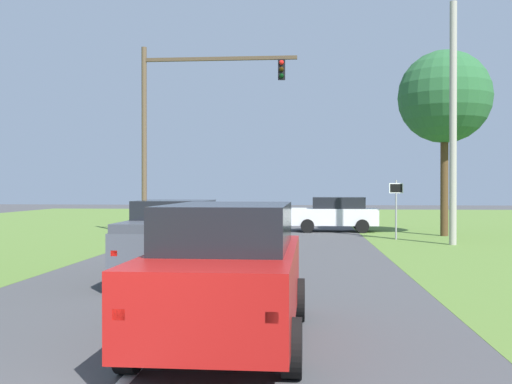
{
  "coord_description": "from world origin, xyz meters",
  "views": [
    {
      "loc": [
        2.11,
        -4.49,
        2.27
      ],
      "look_at": [
        0.12,
        19.78,
        2.08
      ],
      "focal_mm": 42.25,
      "sensor_mm": 36.0,
      "label": 1
    }
  ],
  "objects_px": {
    "traffic_light": "(180,113)",
    "red_suv_near": "(228,270)",
    "utility_pole_right": "(453,123)",
    "crossing_suv_far": "(335,213)",
    "keep_moving_sign": "(396,202)",
    "pickup_truck_lead": "(176,239)",
    "oak_tree_right": "(445,97)"
  },
  "relations": [
    {
      "from": "traffic_light",
      "to": "oak_tree_right",
      "type": "relative_size",
      "value": 1.01
    },
    {
      "from": "traffic_light",
      "to": "crossing_suv_far",
      "type": "bearing_deg",
      "value": 27.04
    },
    {
      "from": "pickup_truck_lead",
      "to": "crossing_suv_far",
      "type": "distance_m",
      "value": 17.07
    },
    {
      "from": "utility_pole_right",
      "to": "red_suv_near",
      "type": "bearing_deg",
      "value": -114.14
    },
    {
      "from": "keep_moving_sign",
      "to": "red_suv_near",
      "type": "bearing_deg",
      "value": -105.95
    },
    {
      "from": "keep_moving_sign",
      "to": "oak_tree_right",
      "type": "xyz_separation_m",
      "value": [
        2.54,
        2.16,
        4.82
      ]
    },
    {
      "from": "crossing_suv_far",
      "to": "red_suv_near",
      "type": "bearing_deg",
      "value": -96.8
    },
    {
      "from": "red_suv_near",
      "to": "pickup_truck_lead",
      "type": "bearing_deg",
      "value": 109.09
    },
    {
      "from": "red_suv_near",
      "to": "keep_moving_sign",
      "type": "bearing_deg",
      "value": 74.05
    },
    {
      "from": "utility_pole_right",
      "to": "keep_moving_sign",
      "type": "bearing_deg",
      "value": 129.94
    },
    {
      "from": "traffic_light",
      "to": "keep_moving_sign",
      "type": "distance_m",
      "value": 10.55
    },
    {
      "from": "crossing_suv_far",
      "to": "utility_pole_right",
      "type": "height_order",
      "value": "utility_pole_right"
    },
    {
      "from": "red_suv_near",
      "to": "crossing_suv_far",
      "type": "xyz_separation_m",
      "value": [
        2.67,
        22.37,
        -0.13
      ]
    },
    {
      "from": "pickup_truck_lead",
      "to": "crossing_suv_far",
      "type": "relative_size",
      "value": 1.2
    },
    {
      "from": "crossing_suv_far",
      "to": "pickup_truck_lead",
      "type": "bearing_deg",
      "value": -106.09
    },
    {
      "from": "pickup_truck_lead",
      "to": "utility_pole_right",
      "type": "height_order",
      "value": "utility_pole_right"
    },
    {
      "from": "oak_tree_right",
      "to": "utility_pole_right",
      "type": "height_order",
      "value": "utility_pole_right"
    },
    {
      "from": "red_suv_near",
      "to": "traffic_light",
      "type": "xyz_separation_m",
      "value": [
        -4.62,
        18.64,
        4.65
      ]
    },
    {
      "from": "pickup_truck_lead",
      "to": "keep_moving_sign",
      "type": "bearing_deg",
      "value": 58.81
    },
    {
      "from": "crossing_suv_far",
      "to": "utility_pole_right",
      "type": "xyz_separation_m",
      "value": [
        4.28,
        -6.86,
        3.87
      ]
    },
    {
      "from": "traffic_light",
      "to": "red_suv_near",
      "type": "bearing_deg",
      "value": -76.07
    },
    {
      "from": "red_suv_near",
      "to": "keep_moving_sign",
      "type": "xyz_separation_m",
      "value": [
        5.07,
        17.75,
        0.6
      ]
    },
    {
      "from": "red_suv_near",
      "to": "crossing_suv_far",
      "type": "bearing_deg",
      "value": 83.2
    },
    {
      "from": "keep_moving_sign",
      "to": "crossing_suv_far",
      "type": "height_order",
      "value": "keep_moving_sign"
    },
    {
      "from": "keep_moving_sign",
      "to": "utility_pole_right",
      "type": "relative_size",
      "value": 0.27
    },
    {
      "from": "utility_pole_right",
      "to": "crossing_suv_far",
      "type": "bearing_deg",
      "value": 121.98
    },
    {
      "from": "red_suv_near",
      "to": "utility_pole_right",
      "type": "relative_size",
      "value": 0.52
    },
    {
      "from": "traffic_light",
      "to": "pickup_truck_lead",
      "type": "bearing_deg",
      "value": -78.58
    },
    {
      "from": "pickup_truck_lead",
      "to": "keep_moving_sign",
      "type": "distance_m",
      "value": 13.79
    },
    {
      "from": "red_suv_near",
      "to": "keep_moving_sign",
      "type": "height_order",
      "value": "keep_moving_sign"
    },
    {
      "from": "keep_moving_sign",
      "to": "crossing_suv_far",
      "type": "bearing_deg",
      "value": 117.52
    },
    {
      "from": "keep_moving_sign",
      "to": "traffic_light",
      "type": "bearing_deg",
      "value": 174.72
    }
  ]
}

